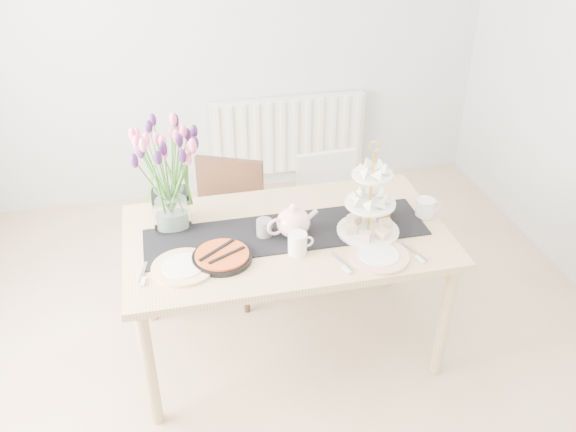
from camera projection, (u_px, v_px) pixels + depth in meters
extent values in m
plane|color=tan|center=(287.00, 403.00, 3.08)|extent=(4.50, 4.50, 0.00)
plane|color=#BCBEC1|center=(216.00, 26.00, 4.24)|extent=(4.00, 0.00, 4.00)
cube|color=white|center=(288.00, 135.00, 4.74)|extent=(1.20, 0.08, 0.60)
cube|color=tan|center=(286.00, 236.00, 3.04)|extent=(1.60, 0.90, 0.04)
cylinder|color=tan|center=(150.00, 369.00, 2.79)|extent=(0.06, 0.06, 0.71)
cylinder|color=tan|center=(444.00, 321.00, 3.07)|extent=(0.06, 0.06, 0.71)
cylinder|color=tan|center=(145.00, 270.00, 3.42)|extent=(0.06, 0.06, 0.71)
cylinder|color=tan|center=(390.00, 238.00, 3.69)|extent=(0.06, 0.06, 0.71)
cube|color=#382214|center=(223.00, 234.00, 3.62)|extent=(0.54, 0.54, 0.04)
cube|color=#382214|center=(230.00, 188.00, 3.66)|extent=(0.39, 0.20, 0.39)
cylinder|color=#382214|center=(188.00, 278.00, 3.62)|extent=(0.04, 0.04, 0.40)
cylinder|color=#382214|center=(246.00, 285.00, 3.56)|extent=(0.04, 0.04, 0.40)
cylinder|color=#382214|center=(207.00, 244.00, 3.92)|extent=(0.04, 0.04, 0.40)
cylinder|color=#382214|center=(261.00, 250.00, 3.86)|extent=(0.04, 0.04, 0.40)
cube|color=silver|center=(334.00, 219.00, 3.82)|extent=(0.40, 0.40, 0.04)
cube|color=silver|center=(326.00, 178.00, 3.85)|extent=(0.38, 0.06, 0.36)
cylinder|color=silver|center=(314.00, 266.00, 3.74)|extent=(0.04, 0.04, 0.37)
cylinder|color=silver|center=(369.00, 257.00, 3.82)|extent=(0.04, 0.04, 0.37)
cylinder|color=silver|center=(298.00, 235.00, 4.03)|extent=(0.04, 0.04, 0.37)
cylinder|color=silver|center=(349.00, 227.00, 4.12)|extent=(0.04, 0.04, 0.37)
cube|color=black|center=(286.00, 232.00, 3.03)|extent=(1.40, 0.35, 0.01)
cube|color=silver|center=(171.00, 210.00, 3.05)|extent=(0.18, 0.18, 0.18)
cylinder|color=gold|center=(371.00, 194.00, 2.91)|extent=(0.01, 0.01, 0.45)
cylinder|color=white|center=(368.00, 230.00, 3.02)|extent=(0.31, 0.31, 0.01)
cylinder|color=white|center=(370.00, 203.00, 2.94)|extent=(0.25, 0.25, 0.01)
cylinder|color=white|center=(372.00, 175.00, 2.86)|extent=(0.20, 0.20, 0.01)
cylinder|color=white|center=(425.00, 208.00, 3.14)|extent=(0.10, 0.10, 0.10)
cylinder|color=black|center=(222.00, 257.00, 2.84)|extent=(0.28, 0.28, 0.02)
cylinder|color=#D94A1E|center=(222.00, 254.00, 2.83)|extent=(0.25, 0.25, 0.01)
cylinder|color=slate|center=(264.00, 228.00, 2.99)|extent=(0.11, 0.11, 0.09)
cylinder|color=white|center=(297.00, 244.00, 2.86)|extent=(0.10, 0.10, 0.11)
cylinder|color=#D15E17|center=(383.00, 211.00, 3.12)|extent=(0.10, 0.10, 0.09)
cylinder|color=silver|center=(183.00, 267.00, 2.78)|extent=(0.34, 0.34, 0.02)
cylinder|color=white|center=(378.00, 256.00, 2.86)|extent=(0.37, 0.37, 0.01)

